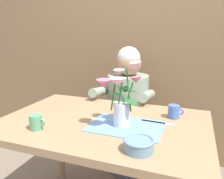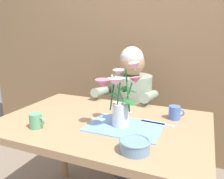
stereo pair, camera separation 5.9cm
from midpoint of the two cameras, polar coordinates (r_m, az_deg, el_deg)
wood_panel_backdrop at (r=2.23m, az=10.25°, el=14.26°), size 4.00×0.10×2.50m
dining_table at (r=1.37m, az=-1.08°, el=-11.66°), size 1.20×0.80×0.74m
seated_person at (r=1.94m, az=5.59°, el=-6.28°), size 0.45×0.47×1.14m
striped_placemat at (r=1.25m, az=4.56°, el=-9.35°), size 0.40×0.28×0.00m
flower_vase at (r=1.19m, az=3.57°, el=-2.00°), size 0.24×0.27×0.36m
ceramic_bowl at (r=1.00m, az=7.53°, el=-13.86°), size 0.14×0.14×0.06m
dinner_knife at (r=1.31m, az=12.72°, el=-8.45°), size 0.19×0.03×0.00m
ceramic_mug at (r=1.27m, az=-17.51°, el=-7.60°), size 0.09×0.07×0.08m
tea_cup at (r=1.40m, az=16.81°, el=-5.65°), size 0.09×0.07×0.08m
spoon_0 at (r=1.34m, az=-2.33°, el=-7.52°), size 0.12×0.04×0.01m
spoon_1 at (r=1.48m, az=5.24°, el=-5.48°), size 0.09×0.09×0.01m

